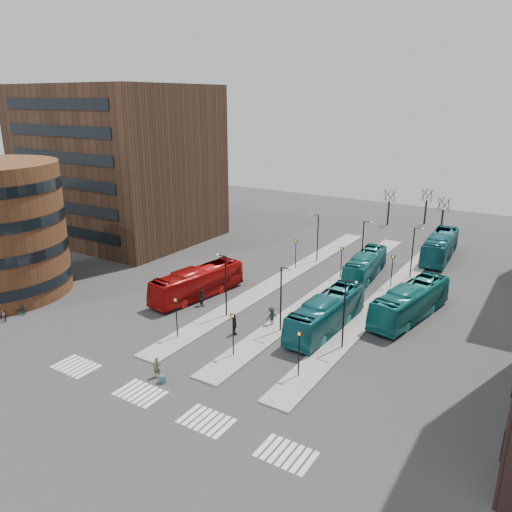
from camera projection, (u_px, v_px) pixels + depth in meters
The scene contains 22 objects.
ground at pixel (107, 427), 32.10m from camera, with size 160.00×160.00×0.00m, color #2F2F31.
island_left at pixel (282, 279), 58.25m from camera, with size 2.50×45.00×0.15m, color gray.
island_mid at pixel (329, 289), 55.19m from camera, with size 2.50×45.00×0.15m, color gray.
island_right at pixel (382, 300), 52.12m from camera, with size 2.50×45.00×0.15m, color gray.
suitcase at pixel (162, 379), 37.07m from camera, with size 0.46×0.37×0.58m, color navy.
red_bus at pixel (198, 283), 52.69m from camera, with size 2.68×11.45×3.19m, color #A20D0C.
teal_bus_a at pixel (326, 313), 45.18m from camera, with size 2.70×11.54×3.22m, color #15626B.
teal_bus_b at pixel (365, 265), 58.48m from camera, with size 2.49×10.63×2.96m, color #166F70.
teal_bus_c at pixel (410, 302), 47.58m from camera, with size 2.77×11.83×3.30m, color #166E70.
teal_bus_d at pixel (440, 246), 65.20m from camera, with size 2.84×12.15×3.38m, color #166471.
traveller at pixel (157, 367), 37.68m from camera, with size 0.58×0.38×1.59m, color brown.
commuter_a at pixel (202, 298), 50.68m from camera, with size 0.82×0.64×1.68m, color black.
commuter_b at pixel (235, 326), 44.40m from camera, with size 1.00×0.42×1.71m, color black.
commuter_c at pixel (272, 316), 46.21m from camera, with size 1.17×0.67×1.81m, color black.
bicycle_near at pixel (16, 311), 48.63m from camera, with size 0.58×1.65×0.87m, color gray.
bicycle_mid at pixel (3, 315), 47.48m from camera, with size 0.49×1.74×1.05m, color gray.
bicycle_far at pixel (21, 309), 49.02m from camera, with size 0.58×1.65×0.87m, color gray.
crosswalk_stripes at pixel (169, 405), 34.42m from camera, with size 22.35×2.40×0.01m.
office_block at pixel (120, 163), 73.44m from camera, with size 25.00×20.12×22.00m.
sign_poles at pixel (297, 288), 49.05m from camera, with size 12.45×22.12×3.65m.
lamp_posts at pixel (328, 264), 52.19m from camera, with size 14.04×20.24×6.12m.
bare_trees at pixel (418, 211), 80.32m from camera, with size 10.97×8.14×5.90m.
Camera 1 is at (22.72, -17.82, 20.28)m, focal length 35.00 mm.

